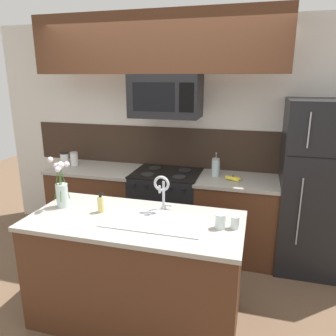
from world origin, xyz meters
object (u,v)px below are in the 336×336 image
object	(u,v)px
refrigerator	(325,188)
flower_vase	(62,190)
sink_faucet	(162,188)
spare_glass	(235,222)
storage_jar_tall	(65,159)
storage_jar_medium	(74,159)
microwave	(166,96)
french_press	(216,167)
dish_soap_bottle	(101,204)
drinking_glass	(220,221)
banana_bunch	(233,178)
stove_range	(167,210)

from	to	relation	value
refrigerator	flower_vase	distance (m)	2.56
sink_faucet	spare_glass	world-z (taller)	sink_faucet
storage_jar_tall	spare_glass	distance (m)	2.50
refrigerator	storage_jar_tall	world-z (taller)	refrigerator
storage_jar_medium	spare_glass	bearing A→B (deg)	-31.16
microwave	french_press	bearing A→B (deg)	8.38
dish_soap_bottle	spare_glass	world-z (taller)	dish_soap_bottle
refrigerator	drinking_glass	size ratio (longest dim) A/B	16.05
spare_glass	refrigerator	bearing A→B (deg)	56.61
french_press	flower_vase	world-z (taller)	flower_vase
refrigerator	drinking_glass	xyz separation A→B (m)	(-0.91, -1.26, 0.08)
drinking_glass	dish_soap_bottle	bearing A→B (deg)	178.02
microwave	spare_glass	size ratio (longest dim) A/B	7.94
storage_jar_tall	french_press	distance (m)	1.87
banana_bunch	storage_jar_medium	bearing A→B (deg)	177.17
flower_vase	dish_soap_bottle	bearing A→B (deg)	-2.88
stove_range	french_press	world-z (taller)	french_press
banana_bunch	french_press	size ratio (longest dim) A/B	0.71
refrigerator	storage_jar_tall	size ratio (longest dim) A/B	10.85
stove_range	flower_vase	bearing A→B (deg)	-116.19
stove_range	sink_faucet	xyz separation A→B (m)	(0.26, -1.04, 0.65)
sink_faucet	drinking_glass	distance (m)	0.55
dish_soap_bottle	microwave	bearing A→B (deg)	79.62
dish_soap_bottle	flower_vase	bearing A→B (deg)	177.12
stove_range	spare_glass	world-z (taller)	spare_glass
microwave	spare_glass	distance (m)	1.68
storage_jar_tall	banana_bunch	bearing A→B (deg)	-1.80
french_press	sink_faucet	xyz separation A→B (m)	(-0.29, -1.10, 0.10)
stove_range	banana_bunch	world-z (taller)	banana_bunch
storage_jar_medium	banana_bunch	size ratio (longest dim) A/B	0.87
french_press	refrigerator	bearing A→B (deg)	-2.05
flower_vase	microwave	bearing A→B (deg)	63.40
french_press	storage_jar_medium	bearing A→B (deg)	-179.24
stove_range	storage_jar_medium	world-z (taller)	storage_jar_medium
storage_jar_tall	sink_faucet	size ratio (longest dim) A/B	0.53
sink_faucet	storage_jar_tall	bearing A→B (deg)	146.37
microwave	banana_bunch	world-z (taller)	microwave
microwave	storage_jar_medium	size ratio (longest dim) A/B	4.48
stove_range	drinking_glass	bearing A→B (deg)	-58.46
refrigerator	storage_jar_tall	distance (m)	2.99
storage_jar_tall	dish_soap_bottle	distance (m)	1.63
refrigerator	banana_bunch	world-z (taller)	refrigerator
stove_range	sink_faucet	bearing A→B (deg)	-76.06
storage_jar_tall	spare_glass	xyz separation A→B (m)	(2.18, -1.22, -0.03)
banana_bunch	drinking_glass	xyz separation A→B (m)	(0.01, -1.18, 0.03)
microwave	french_press	size ratio (longest dim) A/B	2.79
sink_faucet	dish_soap_bottle	size ratio (longest dim) A/B	1.85
storage_jar_medium	french_press	size ratio (longest dim) A/B	0.62
french_press	dish_soap_bottle	size ratio (longest dim) A/B	1.62
stove_range	spare_glass	bearing A→B (deg)	-54.60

